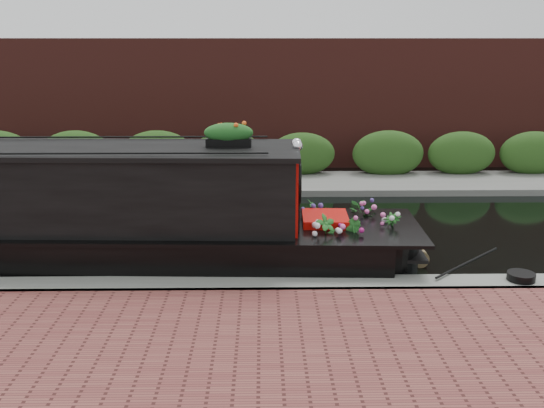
{
  "coord_description": "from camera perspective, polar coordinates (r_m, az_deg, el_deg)",
  "views": [
    {
      "loc": [
        0.89,
        -12.23,
        3.98
      ],
      "look_at": [
        1.08,
        -0.6,
        0.8
      ],
      "focal_mm": 40.0,
      "sensor_mm": 36.0,
      "label": 1
    }
  ],
  "objects": [
    {
      "name": "rope_fender",
      "position": [
        11.36,
        13.61,
        -4.83
      ],
      "size": [
        0.32,
        0.36,
        0.32
      ],
      "primitive_type": "cylinder",
      "rotation": [
        1.57,
        0.0,
        0.0
      ],
      "color": "brown",
      "rests_on": "ground"
    },
    {
      "name": "narrowboat",
      "position": [
        11.35,
        -19.14,
        -1.64
      ],
      "size": [
        12.13,
        2.53,
        2.82
      ],
      "rotation": [
        0.0,
        0.0,
        -0.03
      ],
      "color": "black",
      "rests_on": "ground"
    },
    {
      "name": "far_hedge",
      "position": [
        17.81,
        -3.76,
        2.34
      ],
      "size": [
        40.0,
        1.1,
        2.8
      ],
      "primitive_type": "cube",
      "color": "#264B19",
      "rests_on": "ground"
    },
    {
      "name": "near_bank_coping",
      "position": [
        9.82,
        -6.1,
        -8.72
      ],
      "size": [
        40.0,
        0.6,
        0.5
      ],
      "primitive_type": "cube",
      "color": "gray",
      "rests_on": "ground"
    },
    {
      "name": "far_brick_wall",
      "position": [
        19.86,
        -3.47,
        3.7
      ],
      "size": [
        40.0,
        1.0,
        8.0
      ],
      "primitive_type": "cube",
      "color": "#52211B",
      "rests_on": "ground"
    },
    {
      "name": "coiled_mooring_rope",
      "position": [
        10.53,
        22.4,
        -6.33
      ],
      "size": [
        0.44,
        0.44,
        0.12
      ],
      "primitive_type": "cylinder",
      "color": "black",
      "rests_on": "near_bank_coping"
    },
    {
      "name": "ground",
      "position": [
        12.9,
        -4.83,
        -2.75
      ],
      "size": [
        80.0,
        80.0,
        0.0
      ],
      "primitive_type": "plane",
      "color": "black",
      "rests_on": "ground"
    },
    {
      "name": "far_bank_path",
      "position": [
        16.93,
        -3.9,
        1.66
      ],
      "size": [
        40.0,
        2.4,
        0.34
      ],
      "primitive_type": "cube",
      "color": "slate",
      "rests_on": "ground"
    }
  ]
}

